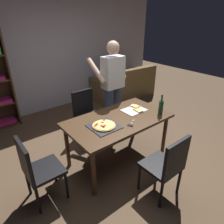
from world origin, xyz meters
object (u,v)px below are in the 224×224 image
at_px(chair_far_side, 86,112).
at_px(couch, 124,87).
at_px(chair_left_end, 36,168).
at_px(person_serving_pizza, 112,85).
at_px(kitchen_scissors, 131,124).
at_px(pepperoni_pizza_on_tray, 104,126).
at_px(wine_bottle, 161,107).
at_px(dining_table, 118,123).
at_px(chair_near_camera, 167,164).

xyz_separation_m(chair_far_side, couch, (1.90, 1.07, -0.21)).
distance_m(chair_left_end, person_serving_pizza, 1.90).
xyz_separation_m(person_serving_pizza, kitchen_scissors, (-0.42, -0.95, -0.24)).
xyz_separation_m(pepperoni_pizza_on_tray, wine_bottle, (0.91, -0.23, 0.10)).
bearing_deg(dining_table, chair_near_camera, -90.00).
distance_m(wine_bottle, kitchen_scissors, 0.59).
relative_size(chair_far_side, kitchen_scissors, 4.65).
relative_size(chair_near_camera, pepperoni_pizza_on_tray, 2.36).
relative_size(dining_table, person_serving_pizza, 0.88).
relative_size(pepperoni_pizza_on_tray, kitchen_scissors, 1.97).
height_order(chair_left_end, wine_bottle, wine_bottle).
height_order(chair_far_side, kitchen_scissors, chair_far_side).
bearing_deg(couch, wine_bottle, -119.68).
distance_m(chair_near_camera, couch, 3.48).
distance_m(chair_left_end, couch, 3.73).
distance_m(chair_near_camera, person_serving_pizza, 1.75).
bearing_deg(wine_bottle, dining_table, 154.42).
bearing_deg(kitchen_scissors, person_serving_pizza, 66.04).
bearing_deg(chair_left_end, chair_near_camera, -36.11).
xyz_separation_m(wine_bottle, kitchen_scissors, (-0.58, 0.04, -0.11)).
bearing_deg(dining_table, couch, 46.33).
height_order(dining_table, wine_bottle, wine_bottle).
relative_size(pepperoni_pizza_on_tray, wine_bottle, 1.21).
height_order(chair_far_side, person_serving_pizza, person_serving_pizza).
bearing_deg(chair_near_camera, person_serving_pizza, 74.61).
distance_m(dining_table, kitchen_scissors, 0.26).
bearing_deg(pepperoni_pizza_on_tray, kitchen_scissors, -29.58).
relative_size(dining_table, chair_near_camera, 1.72).
distance_m(chair_left_end, wine_bottle, 1.91).
distance_m(chair_left_end, pepperoni_pizza_on_tray, 0.99).
bearing_deg(kitchen_scissors, couch, 50.05).
bearing_deg(couch, dining_table, -133.67).
height_order(chair_near_camera, chair_far_side, same).
bearing_deg(kitchen_scissors, chair_near_camera, -92.12).
distance_m(chair_far_side, wine_bottle, 1.39).
bearing_deg(chair_far_side, couch, 29.40).
distance_m(chair_far_side, person_serving_pizza, 0.70).
relative_size(couch, pepperoni_pizza_on_tray, 4.57).
height_order(couch, pepperoni_pizza_on_tray, couch).
xyz_separation_m(chair_left_end, couch, (3.16, 1.99, -0.21)).
height_order(pepperoni_pizza_on_tray, kitchen_scissors, pepperoni_pizza_on_tray).
distance_m(dining_table, pepperoni_pizza_on_tray, 0.33).
bearing_deg(person_serving_pizza, couch, 41.60).
bearing_deg(kitchen_scissors, chair_far_side, 91.22).
height_order(dining_table, person_serving_pizza, person_serving_pizza).
xyz_separation_m(chair_left_end, pepperoni_pizza_on_tray, (0.95, -0.06, 0.25)).
bearing_deg(chair_near_camera, kitchen_scissors, 87.88).
relative_size(chair_near_camera, couch, 0.52).
distance_m(chair_far_side, chair_left_end, 1.56).
height_order(chair_far_side, couch, chair_far_side).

